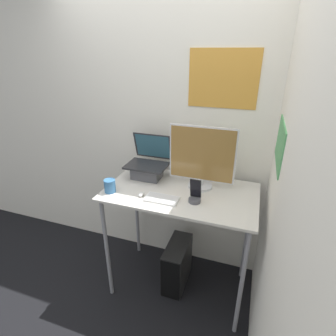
{
  "coord_description": "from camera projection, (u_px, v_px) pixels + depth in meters",
  "views": [
    {
      "loc": [
        0.49,
        -1.39,
        2.01
      ],
      "look_at": [
        -0.11,
        0.34,
        1.18
      ],
      "focal_mm": 28.0,
      "sensor_mm": 36.0,
      "label": 1
    }
  ],
  "objects": [
    {
      "name": "wall_back",
      "position": [
        195.0,
        138.0,
        2.28
      ],
      "size": [
        6.0,
        0.06,
        2.6
      ],
      "color": "silver",
      "rests_on": "ground_plane"
    },
    {
      "name": "keyboard",
      "position": [
        162.0,
        199.0,
        1.92
      ],
      "size": [
        0.25,
        0.13,
        0.02
      ],
      "color": "white",
      "rests_on": "desk"
    },
    {
      "name": "mug",
      "position": [
        110.0,
        186.0,
        2.01
      ],
      "size": [
        0.09,
        0.09,
        0.1
      ],
      "color": "#336699",
      "rests_on": "desk"
    },
    {
      "name": "ground_plane",
      "position": [
        167.0,
        315.0,
        2.17
      ],
      "size": [
        12.0,
        12.0,
        0.0
      ],
      "primitive_type": "plane",
      "color": "black"
    },
    {
      "name": "monitor",
      "position": [
        202.0,
        159.0,
        2.01
      ],
      "size": [
        0.51,
        0.19,
        0.5
      ],
      "color": "silver",
      "rests_on": "desk"
    },
    {
      "name": "wall_side_right",
      "position": [
        282.0,
        191.0,
        1.43
      ],
      "size": [
        0.06,
        6.0,
        2.6
      ],
      "color": "silver",
      "rests_on": "ground_plane"
    },
    {
      "name": "desk",
      "position": [
        181.0,
        203.0,
        2.09
      ],
      "size": [
        1.18,
        0.67,
        1.0
      ],
      "color": "beige",
      "rests_on": "ground_plane"
    },
    {
      "name": "computer_tower",
      "position": [
        177.0,
        264.0,
        2.4
      ],
      "size": [
        0.18,
        0.41,
        0.43
      ],
      "color": "black",
      "rests_on": "ground_plane"
    },
    {
      "name": "laptop",
      "position": [
        148.0,
        167.0,
        2.24
      ],
      "size": [
        0.34,
        0.3,
        0.35
      ],
      "color": "#4C4C51",
      "rests_on": "desk"
    },
    {
      "name": "mouse",
      "position": [
        141.0,
        194.0,
        1.97
      ],
      "size": [
        0.04,
        0.06,
        0.03
      ],
      "color": "white",
      "rests_on": "desk"
    },
    {
      "name": "cell_phone",
      "position": [
        195.0,
        196.0,
        1.88
      ],
      "size": [
        0.09,
        0.09,
        0.18
      ],
      "color": "#4C4C51",
      "rests_on": "desk"
    }
  ]
}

